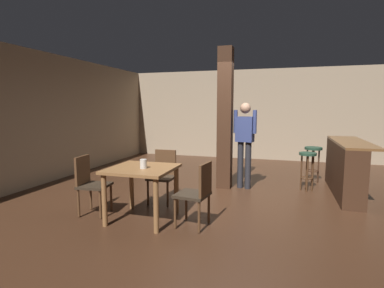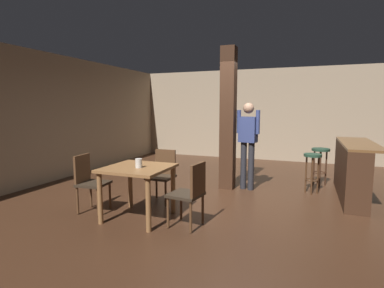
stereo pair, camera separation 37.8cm
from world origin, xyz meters
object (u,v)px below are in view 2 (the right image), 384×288
Objects in this scene: standing_person at (248,140)px; bar_counter at (351,169)px; bar_stool_near at (312,164)px; chair_east at (190,191)px; chair_north at (163,173)px; bar_stool_mid at (320,157)px; chair_west at (89,180)px; napkin_cup at (139,163)px; dining_table at (138,176)px.

standing_person is 0.83× the size of bar_counter.
bar_stool_near is at bearing 178.85° from bar_counter.
bar_stool_near is (1.20, 0.17, -0.44)m from standing_person.
standing_person is (0.35, 2.20, 0.50)m from chair_east.
chair_north is 0.43× the size of bar_counter.
bar_stool_mid is at bearing 60.99° from chair_east.
standing_person is at bearing 47.46° from chair_north.
bar_counter is at bearing 46.96° from chair_east.
bar_counter reaches higher than chair_east.
chair_west reaches higher than bar_stool_near.
chair_north is at bearing 94.60° from napkin_cup.
chair_north is (-0.86, 0.88, 0.00)m from chair_east.
chair_west is at bearing -144.22° from bar_stool_near.
chair_north is at bearing 45.46° from chair_west.
napkin_cup is 0.17× the size of bar_stool_near.
napkin_cup is 4.00m from bar_stool_mid.
napkin_cup is at bearing -179.21° from chair_east.
chair_east is 0.43× the size of bar_counter.
bar_stool_mid is at bearing 40.63° from chair_north.
chair_north is at bearing 91.19° from dining_table.
dining_table is 2.49m from standing_person.
dining_table is at bearing -142.87° from bar_counter.
napkin_cup reaches higher than chair_north.
chair_east reaches higher than bar_stool_near.
chair_east is 1.00× the size of chair_north.
napkin_cup is 0.08× the size of standing_person.
bar_counter is (3.05, 2.31, -0.12)m from dining_table.
chair_north is (-0.02, 0.83, -0.13)m from dining_table.
chair_north is 3.40m from bar_stool_mid.
standing_person is at bearing 62.72° from napkin_cup.
chair_west is 0.43× the size of bar_counter.
bar_stool_near is (-0.65, 0.01, 0.05)m from bar_counter.
bar_stool_mid is at bearing 41.90° from chair_west.
chair_west is 1.17× the size of bar_stool_near.
chair_west is at bearing -177.96° from dining_table.
chair_north is 0.95m from napkin_cup.
standing_person is at bearing -175.19° from bar_counter.
bar_counter is at bearing 4.81° from standing_person.
chair_north is 6.73× the size of napkin_cup.
bar_stool_near is (2.34, 2.38, -0.28)m from napkin_cup.
chair_west is 6.73× the size of napkin_cup.
standing_person reaches higher than dining_table.
chair_east is at bearing -99.00° from standing_person.
chair_east is at bearing -45.53° from chair_north.
standing_person is (1.21, 1.32, 0.50)m from chair_north.
standing_person is (1.14, 2.21, 0.16)m from napkin_cup.
bar_counter is at bearing 30.87° from chair_west.
bar_stool_mid is (3.42, 3.07, 0.08)m from chair_west.
napkin_cup is at bearing -134.55° from bar_stool_near.
dining_table is 0.44× the size of bar_counter.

